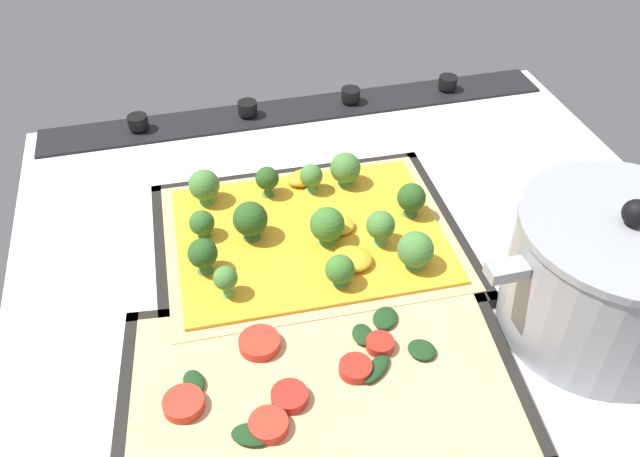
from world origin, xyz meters
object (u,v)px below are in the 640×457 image
object	(u,v)px
broccoli_pizza	(309,230)
veggie_pizza_back	(318,384)
baking_tray_back	(322,389)
baking_tray_front	(309,243)
cooking_pot	(611,276)

from	to	relation	value
broccoli_pizza	veggie_pizza_back	world-z (taller)	broccoli_pizza
broccoli_pizza	baking_tray_back	xyz separation A→B (cm)	(3.66, 19.77, -1.78)
baking_tray_front	veggie_pizza_back	distance (cm)	19.91
broccoli_pizza	cooking_pot	world-z (taller)	cooking_pot
baking_tray_front	baking_tray_back	world-z (taller)	same
broccoli_pizza	veggie_pizza_back	xyz separation A→B (cm)	(3.97, 19.64, -1.09)
cooking_pot	broccoli_pizza	bearing A→B (deg)	-36.83
veggie_pizza_back	cooking_pot	world-z (taller)	cooking_pot
baking_tray_front	veggie_pizza_back	xyz separation A→B (cm)	(3.93, 19.51, 0.70)
veggie_pizza_back	cooking_pot	xyz separation A→B (cm)	(-28.75, -1.08, 5.56)
baking_tray_back	broccoli_pizza	bearing A→B (deg)	-100.49
baking_tray_back	cooking_pot	size ratio (longest dim) A/B	1.46
broccoli_pizza	baking_tray_front	bearing A→B (deg)	74.46
baking_tray_front	broccoli_pizza	world-z (taller)	broccoli_pizza
baking_tray_front	cooking_pot	world-z (taller)	cooking_pot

